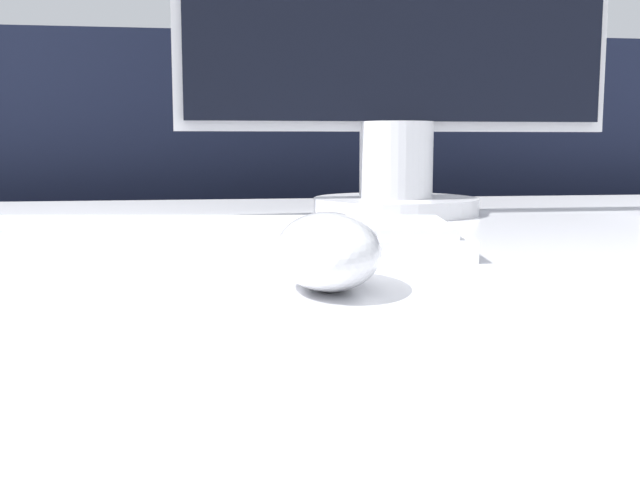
# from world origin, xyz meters

# --- Properties ---
(partition_panel) EXTENTS (5.00, 0.03, 1.02)m
(partition_panel) POSITION_xyz_m (0.00, 0.65, 0.51)
(partition_panel) COLOR black
(partition_panel) RESTS_ON ground_plane
(computer_mouse_near) EXTENTS (0.07, 0.11, 0.05)m
(computer_mouse_near) POSITION_xyz_m (-0.07, -0.22, 0.77)
(computer_mouse_near) COLOR white
(computer_mouse_near) RESTS_ON desk
(keyboard) EXTENTS (0.44, 0.19, 0.02)m
(keyboard) POSITION_xyz_m (-0.15, -0.05, 0.76)
(keyboard) COLOR white
(keyboard) RESTS_ON desk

